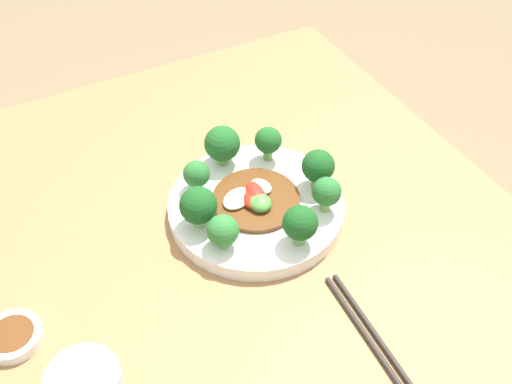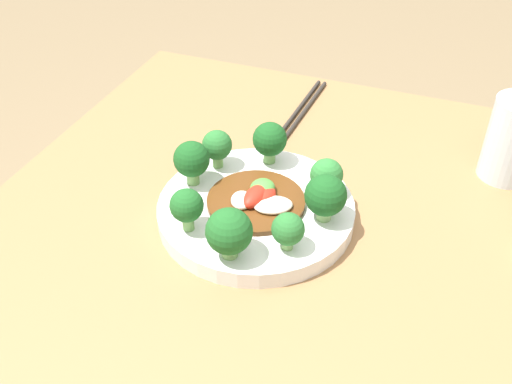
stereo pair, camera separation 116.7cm
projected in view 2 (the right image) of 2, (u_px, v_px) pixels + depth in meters
plate at (256, 210)px, 0.82m from camera, size 0.27×0.27×0.02m
broccoli_south at (326, 196)px, 0.77m from camera, size 0.06×0.06×0.07m
broccoli_northwest at (187, 206)px, 0.75m from camera, size 0.04×0.04×0.06m
broccoli_west at (229, 232)px, 0.71m from camera, size 0.06×0.06×0.07m
broccoli_east at (270, 140)px, 0.87m from camera, size 0.05×0.05×0.06m
broccoli_north at (192, 160)px, 0.83m from camera, size 0.05×0.05×0.07m
broccoli_northeast at (217, 146)px, 0.86m from camera, size 0.04×0.04×0.06m
broccoli_southeast at (327, 175)px, 0.81m from camera, size 0.05×0.05×0.05m
broccoli_southwest at (288, 230)px, 0.73m from camera, size 0.04×0.04×0.05m
stirfry_center at (258, 199)px, 0.81m from camera, size 0.13×0.13×0.03m
chopsticks at (299, 113)px, 1.04m from camera, size 0.24×0.03×0.01m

